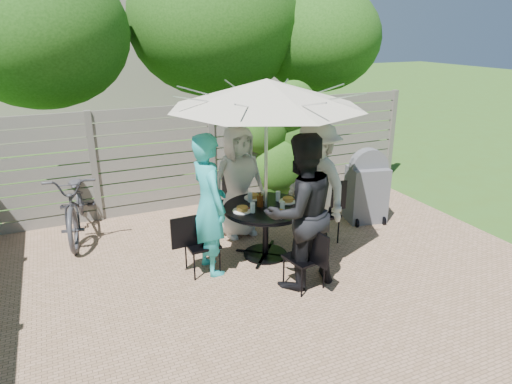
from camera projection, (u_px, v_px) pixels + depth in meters
name	position (u px, v px, depth m)	size (l,w,h in m)	color
backyard_envelope	(135.00, 43.00, 13.84)	(60.00, 60.00, 5.00)	#395B1C
patio_table	(266.00, 222.00, 6.30)	(1.24, 1.24, 0.76)	black
umbrella	(267.00, 93.00, 5.70)	(2.74, 2.74, 2.46)	silver
chair_back	(235.00, 214.00, 7.18)	(0.49, 0.70, 0.95)	black
person_back	(238.00, 182.00, 6.87)	(0.85, 0.55, 1.73)	silver
chair_left	(202.00, 255.00, 5.96)	(0.61, 0.42, 0.83)	black
person_left	(209.00, 205.00, 5.79)	(0.68, 0.45, 1.87)	#29AFB3
chair_front	(305.00, 270.00, 5.60)	(0.47, 0.64, 0.85)	black
person_front	(300.00, 212.00, 5.47)	(0.94, 0.74, 1.94)	black
chair_right	(321.00, 225.00, 6.82)	(0.68, 0.47, 0.92)	black
person_right	(316.00, 185.00, 6.54)	(1.20, 0.69, 1.86)	#B3B1AE
plate_back	(253.00, 197.00, 6.51)	(0.26, 0.26, 0.06)	white
plate_left	(242.00, 210.00, 6.05)	(0.26, 0.26, 0.06)	white
plate_front	(279.00, 214.00, 5.92)	(0.26, 0.26, 0.06)	white
plate_right	(288.00, 200.00, 6.38)	(0.26, 0.26, 0.06)	white
glass_back	(250.00, 197.00, 6.37)	(0.07, 0.07, 0.14)	silver
glass_left	(253.00, 208.00, 6.00)	(0.07, 0.07, 0.14)	silver
glass_front	(282.00, 206.00, 6.03)	(0.07, 0.07, 0.14)	silver
glass_right	(278.00, 196.00, 6.40)	(0.07, 0.07, 0.14)	silver
syrup_jug	(260.00, 201.00, 6.21)	(0.09, 0.09, 0.16)	#59280C
coffee_cup	(264.00, 196.00, 6.43)	(0.08, 0.08, 0.12)	#C6B293
bicycle	(77.00, 202.00, 7.02)	(0.70, 2.02, 1.06)	#333338
bbq_grill	(367.00, 189.00, 7.47)	(0.70, 0.59, 1.24)	#56565B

